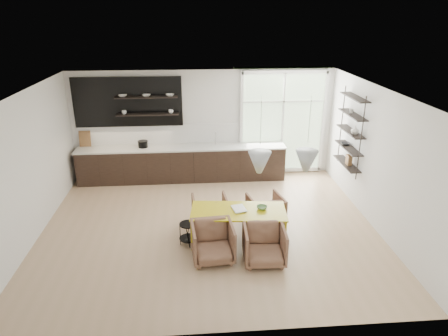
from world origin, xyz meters
TOP-DOWN VIEW (x-y plane):
  - room at (0.58, 1.10)m, footprint 7.02×6.01m
  - kitchen_run at (-0.69, 2.69)m, footprint 5.54×0.69m
  - right_shelving at (3.36, 1.17)m, footprint 0.26×1.22m
  - dining_table at (0.56, -0.56)m, footprint 1.92×1.01m
  - armchair_back_left at (0.03, 0.07)m, footprint 0.78×0.80m
  - armchair_back_right at (1.22, 0.10)m, footprint 0.83×0.85m
  - armchair_front_left at (0.02, -1.15)m, footprint 0.82×0.84m
  - armchair_front_right at (0.95, -1.30)m, footprint 0.77×0.79m
  - wire_stool at (-0.44, -0.60)m, footprint 0.36×0.36m
  - table_book at (0.45, -0.54)m, footprint 0.31×0.38m
  - table_bowl at (1.02, -0.54)m, footprint 0.26×0.26m

SIDE VIEW (x-z plane):
  - wire_stool at x=-0.44m, z-range 0.06..0.52m
  - armchair_back_right at x=1.22m, z-range 0.00..0.65m
  - armchair_back_left at x=0.03m, z-range 0.00..0.68m
  - armchair_front_right at x=0.95m, z-range 0.00..0.70m
  - armchair_front_left at x=0.02m, z-range 0.00..0.71m
  - kitchen_run at x=-0.69m, z-range -0.78..1.97m
  - dining_table at x=0.56m, z-range 0.29..0.97m
  - table_book at x=0.45m, z-range 0.68..0.71m
  - table_bowl at x=1.02m, z-range 0.68..0.74m
  - room at x=0.58m, z-range 0.00..2.92m
  - right_shelving at x=3.36m, z-range 0.70..2.60m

